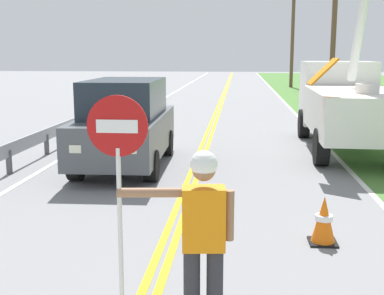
% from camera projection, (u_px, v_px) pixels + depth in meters
% --- Properties ---
extents(centerline_yellow_left, '(0.11, 110.00, 0.01)m').
position_uv_depth(centerline_yellow_left, '(211.00, 123.00, 20.12)').
color(centerline_yellow_left, yellow).
rests_on(centerline_yellow_left, ground).
extents(centerline_yellow_right, '(0.11, 110.00, 0.01)m').
position_uv_depth(centerline_yellow_right, '(216.00, 123.00, 20.10)').
color(centerline_yellow_right, yellow).
rests_on(centerline_yellow_right, ground).
extents(edge_line_right, '(0.12, 110.00, 0.01)m').
position_uv_depth(edge_line_right, '(305.00, 124.00, 19.78)').
color(edge_line_right, silver).
rests_on(edge_line_right, ground).
extents(edge_line_left, '(0.12, 110.00, 0.01)m').
position_uv_depth(edge_line_left, '(125.00, 121.00, 20.43)').
color(edge_line_left, silver).
rests_on(edge_line_left, ground).
extents(flagger_worker, '(1.08, 0.28, 1.83)m').
position_uv_depth(flagger_worker, '(202.00, 232.00, 4.72)').
color(flagger_worker, '#2D2D33').
rests_on(flagger_worker, ground).
extents(stop_sign_paddle, '(0.56, 0.04, 2.33)m').
position_uv_depth(stop_sign_paddle, '(118.00, 163.00, 4.59)').
color(stop_sign_paddle, silver).
rests_on(stop_sign_paddle, ground).
extents(utility_bucket_truck, '(2.82, 6.86, 6.07)m').
position_uv_depth(utility_bucket_truck, '(348.00, 99.00, 14.45)').
color(utility_bucket_truck, white).
rests_on(utility_bucket_truck, ground).
extents(oncoming_suv_nearest, '(2.00, 4.65, 2.10)m').
position_uv_depth(oncoming_suv_nearest, '(126.00, 123.00, 12.08)').
color(oncoming_suv_nearest, '#4C5156').
rests_on(oncoming_suv_nearest, ground).
extents(utility_pole_mid, '(1.80, 0.28, 7.70)m').
position_uv_depth(utility_pole_mid, '(334.00, 29.00, 27.11)').
color(utility_pole_mid, brown).
rests_on(utility_pole_mid, ground).
extents(utility_pole_far, '(1.80, 0.28, 7.94)m').
position_uv_depth(utility_pole_far, '(293.00, 36.00, 41.04)').
color(utility_pole_far, brown).
rests_on(utility_pole_far, ground).
extents(traffic_cone_lead, '(0.40, 0.40, 0.70)m').
position_uv_depth(traffic_cone_lead, '(324.00, 221.00, 7.22)').
color(traffic_cone_lead, orange).
rests_on(traffic_cone_lead, ground).
extents(guardrail_left_shoulder, '(0.10, 32.00, 0.71)m').
position_uv_depth(guardrail_left_shoulder, '(84.00, 120.00, 17.00)').
color(guardrail_left_shoulder, '#9EA0A3').
rests_on(guardrail_left_shoulder, ground).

